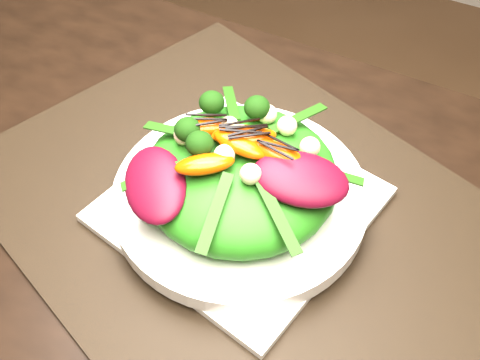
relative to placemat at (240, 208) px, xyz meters
The scene contains 9 objects.
placemat is the anchor object (origin of this frame).
plate_base 0.01m from the placemat, ahead, with size 0.24×0.24×0.01m, color white.
salad_bowl 0.02m from the placemat, ahead, with size 0.26×0.26×0.02m, color silver.
lettuce_mound 0.05m from the placemat, ahead, with size 0.20×0.20×0.07m, color #2B7A16.
radicchio_leaf 0.11m from the placemat, ahead, with size 0.09×0.06×0.02m, color #490716.
orange_segment 0.09m from the placemat, 94.35° to the left, with size 0.06×0.02×0.01m, color #C53803.
broccoli_floret 0.12m from the placemat, 150.39° to the left, with size 0.04×0.04×0.04m, color black.
macadamia_nut 0.11m from the placemat, 48.38° to the right, with size 0.02×0.02×0.02m, color #C2B888.
balsamic_drizzle 0.10m from the placemat, 94.35° to the left, with size 0.04×0.00×0.00m, color black.
Camera 1 is at (0.45, -0.18, 1.23)m, focal length 42.00 mm.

